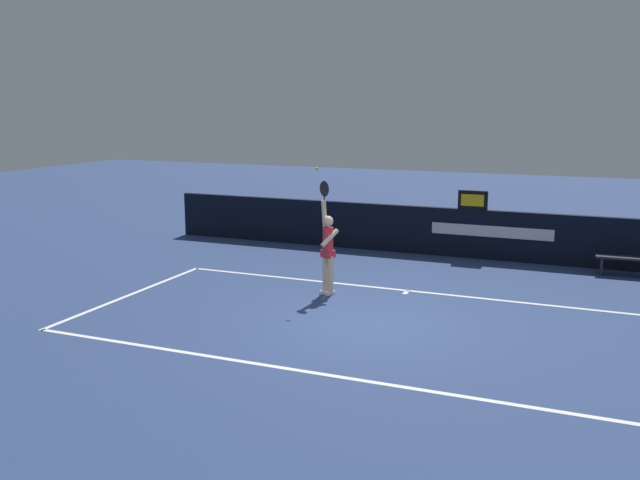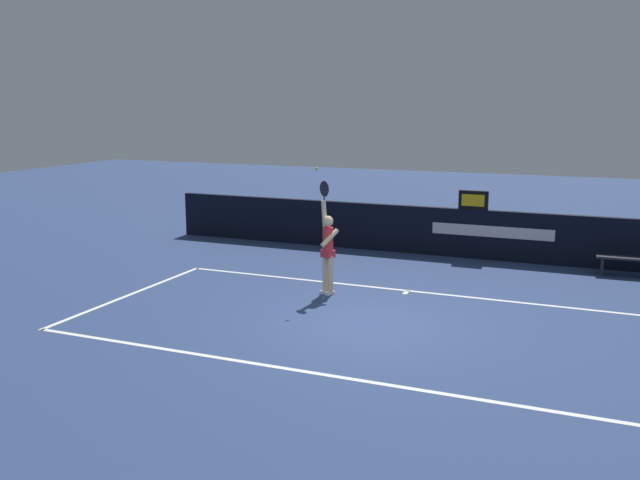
% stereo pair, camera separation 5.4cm
% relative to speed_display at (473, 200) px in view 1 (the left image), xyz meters
% --- Properties ---
extents(ground_plane, '(60.00, 60.00, 0.00)m').
position_rel_speed_display_xyz_m(ground_plane, '(-0.66, -6.51, -1.57)').
color(ground_plane, navy).
extents(court_lines, '(11.14, 5.33, 0.00)m').
position_rel_speed_display_xyz_m(court_lines, '(-0.66, -6.52, -1.57)').
color(court_lines, white).
rests_on(court_lines, ground).
extents(back_wall, '(16.70, 0.19, 1.32)m').
position_rel_speed_display_xyz_m(back_wall, '(-0.66, 0.00, -0.91)').
color(back_wall, black).
rests_on(back_wall, ground).
extents(speed_display, '(0.77, 0.13, 0.50)m').
position_rel_speed_display_xyz_m(speed_display, '(0.00, 0.00, 0.00)').
color(speed_display, black).
rests_on(speed_display, back_wall).
extents(tennis_player, '(0.48, 0.50, 2.49)m').
position_rel_speed_display_xyz_m(tennis_player, '(-2.22, -4.85, -0.54)').
color(tennis_player, beige).
rests_on(tennis_player, ground).
extents(tennis_ball, '(0.07, 0.07, 0.07)m').
position_rel_speed_display_xyz_m(tennis_ball, '(-2.36, -5.13, 1.19)').
color(tennis_ball, '#C9E02E').
extents(courtside_bench_near, '(1.24, 0.41, 0.47)m').
position_rel_speed_display_xyz_m(courtside_bench_near, '(3.75, -0.62, -1.22)').
color(courtside_bench_near, '#24232B').
rests_on(courtside_bench_near, ground).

